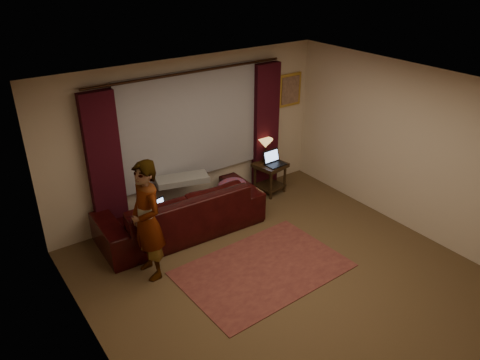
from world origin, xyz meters
name	(u,v)px	position (x,y,z in m)	size (l,w,h in m)	color
floor	(284,279)	(0.00, 0.00, -0.01)	(5.00, 5.00, 0.01)	brown
ceiling	(294,95)	(0.00, 0.00, 2.60)	(5.00, 5.00, 0.02)	silver
wall_back	(190,136)	(0.00, 2.50, 1.30)	(5.00, 0.02, 2.60)	beige
wall_front	(476,309)	(0.00, -2.50, 1.30)	(5.00, 0.02, 2.60)	beige
wall_left	(93,266)	(-2.50, 0.00, 1.30)	(0.02, 5.00, 2.60)	beige
wall_right	(413,151)	(2.50, 0.00, 1.30)	(0.02, 5.00, 2.60)	beige
sheer_curtain	(191,126)	(0.00, 2.44, 1.50)	(2.50, 0.05, 1.80)	#96969D
drape_left	(105,167)	(-1.50, 2.39, 1.18)	(0.50, 0.14, 2.30)	#340912
drape_right	(266,127)	(1.50, 2.39, 1.18)	(0.50, 0.14, 2.30)	#340912
curtain_rod	(190,72)	(0.00, 2.39, 2.38)	(0.04, 0.04, 3.40)	black
picture_frame	(290,90)	(2.10, 2.47, 1.75)	(0.50, 0.04, 0.60)	gold
sofa	(180,202)	(-0.57, 1.87, 0.52)	(2.60, 1.12, 1.05)	black
throw_blanket	(181,164)	(-0.38, 2.12, 1.05)	(0.83, 0.33, 0.10)	gray
clothing_pile	(232,186)	(0.28, 1.69, 0.63)	(0.51, 0.39, 0.22)	brown
laptop_sofa	(161,209)	(-0.97, 1.70, 0.63)	(0.30, 0.32, 0.22)	black
area_rug	(263,269)	(-0.12, 0.33, 0.01)	(2.30, 1.53, 0.01)	brown
end_table	(270,178)	(1.41, 2.12, 0.29)	(0.50, 0.50, 0.58)	black
tiffany_lamp	(265,150)	(1.40, 2.26, 0.80)	(0.27, 0.27, 0.43)	#A1904E
laptop_table	(276,159)	(1.45, 2.01, 0.71)	(0.35, 0.38, 0.25)	black
person	(147,221)	(-1.43, 1.16, 0.85)	(0.50, 0.50, 1.71)	gray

